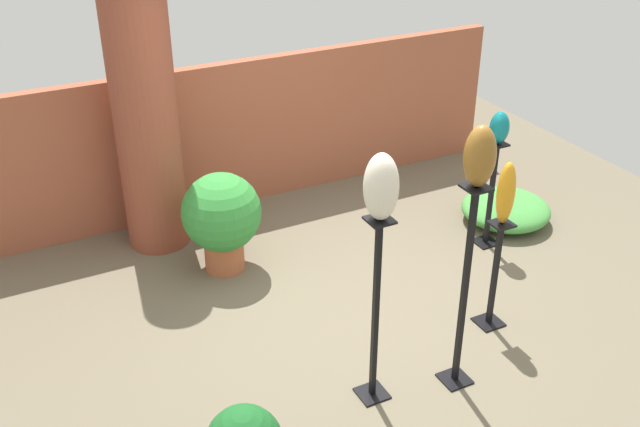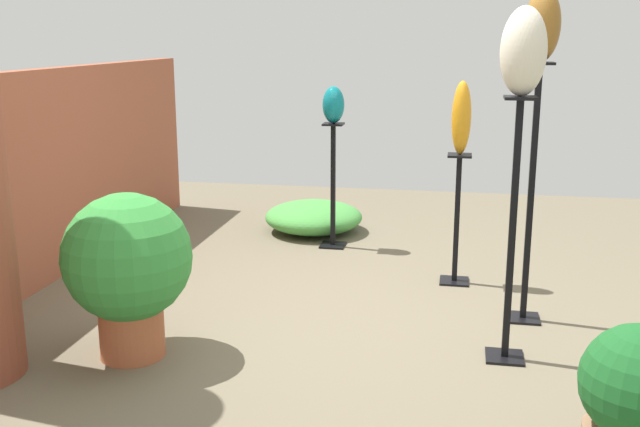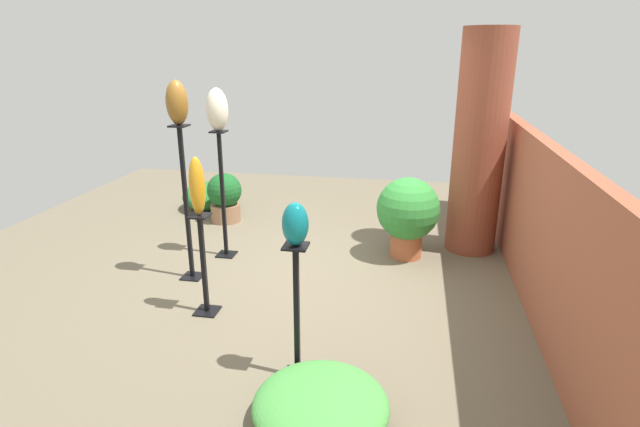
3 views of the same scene
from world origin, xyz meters
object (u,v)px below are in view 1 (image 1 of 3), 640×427
at_px(pedestal_teal, 491,199).
at_px(pedestal_ivory, 375,319).
at_px(art_vase_ivory, 381,187).
at_px(art_vase_amber, 506,193).
at_px(art_vase_teal, 499,128).
at_px(brick_pillar, 146,119).
at_px(pedestal_amber, 494,280).
at_px(pedestal_bronze, 464,297).
at_px(potted_plant_near_pillar, 222,216).
at_px(art_vase_bronze, 480,156).

height_order(pedestal_teal, pedestal_ivory, pedestal_ivory).
bearing_deg(pedestal_teal, art_vase_ivory, -147.09).
distance_m(pedestal_ivory, art_vase_ivory, 0.97).
bearing_deg(pedestal_ivory, art_vase_amber, 12.98).
distance_m(art_vase_teal, art_vase_ivory, 2.39).
height_order(brick_pillar, pedestal_amber, brick_pillar).
height_order(pedestal_amber, art_vase_amber, art_vase_amber).
xyz_separation_m(pedestal_bronze, potted_plant_near_pillar, (-0.94, 2.11, -0.20)).
distance_m(pedestal_bronze, pedestal_amber, 0.82).
height_order(pedestal_ivory, art_vase_ivory, art_vase_ivory).
height_order(pedestal_bronze, potted_plant_near_pillar, pedestal_bronze).
xyz_separation_m(pedestal_amber, art_vase_teal, (0.74, 0.99, 0.74)).
bearing_deg(art_vase_bronze, brick_pillar, 114.85).
distance_m(pedestal_ivory, art_vase_teal, 2.40).
bearing_deg(pedestal_amber, pedestal_ivory, -167.02).
bearing_deg(art_vase_bronze, pedestal_bronze, 90.00).
distance_m(brick_pillar, art_vase_teal, 3.04).
xyz_separation_m(art_vase_ivory, art_vase_bronze, (0.60, -0.14, 0.13)).
distance_m(brick_pillar, art_vase_amber, 3.10).
bearing_deg(art_vase_bronze, art_vase_amber, 33.72).
height_order(pedestal_teal, art_vase_teal, art_vase_teal).
xyz_separation_m(pedestal_teal, pedestal_ivory, (-1.97, -1.27, 0.19)).
relative_size(pedestal_ivory, pedestal_amber, 1.54).
relative_size(brick_pillar, pedestal_bronze, 1.57).
height_order(pedestal_teal, art_vase_bronze, art_vase_bronze).
bearing_deg(pedestal_bronze, potted_plant_near_pillar, 113.89).
relative_size(pedestal_teal, art_vase_ivory, 2.32).
distance_m(art_vase_ivory, art_vase_bronze, 0.63).
distance_m(pedestal_teal, art_vase_teal, 0.70).
bearing_deg(pedestal_amber, brick_pillar, 128.85).
bearing_deg(brick_pillar, art_vase_amber, -51.15).
bearing_deg(art_vase_amber, pedestal_bronze, -146.28).
xyz_separation_m(art_vase_teal, potted_plant_near_pillar, (-2.31, 0.70, -0.63)).
bearing_deg(potted_plant_near_pillar, art_vase_bronze, -66.11).
height_order(pedestal_ivory, potted_plant_near_pillar, pedestal_ivory).
bearing_deg(pedestal_amber, art_vase_amber, 0.00).
bearing_deg(potted_plant_near_pillar, pedestal_ivory, -80.32).
bearing_deg(pedestal_teal, pedestal_bronze, -134.15).
relative_size(brick_pillar, pedestal_teal, 2.40).
height_order(pedestal_amber, art_vase_ivory, art_vase_ivory).
distance_m(pedestal_bronze, art_vase_ivory, 1.09).
bearing_deg(pedestal_amber, art_vase_ivory, -167.02).
height_order(pedestal_bronze, art_vase_amber, pedestal_bronze).
height_order(pedestal_ivory, pedestal_bronze, pedestal_bronze).
xyz_separation_m(pedestal_bronze, pedestal_amber, (0.63, 0.42, -0.31)).
height_order(art_vase_teal, art_vase_ivory, art_vase_ivory).
bearing_deg(art_vase_teal, pedestal_ivory, -147.09).
distance_m(pedestal_teal, potted_plant_near_pillar, 2.41).
xyz_separation_m(pedestal_amber, art_vase_amber, (0.00, 0.00, 0.74)).
relative_size(pedestal_amber, art_vase_amber, 1.85).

